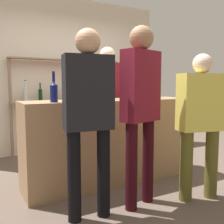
# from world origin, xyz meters

# --- Properties ---
(ground_plane) EXTENTS (16.00, 16.00, 0.00)m
(ground_plane) POSITION_xyz_m (0.00, 0.00, 0.00)
(ground_plane) COLOR brown
(bar_counter) EXTENTS (2.21, 0.56, 1.05)m
(bar_counter) POSITION_xyz_m (0.00, 0.00, 0.52)
(bar_counter) COLOR #997551
(bar_counter) RESTS_ON ground_plane
(back_wall) EXTENTS (3.81, 0.12, 2.80)m
(back_wall) POSITION_xyz_m (0.00, 1.88, 1.40)
(back_wall) COLOR beige
(back_wall) RESTS_ON ground_plane
(back_shelf) EXTENTS (2.01, 0.18, 1.68)m
(back_shelf) POSITION_xyz_m (-0.00, 1.70, 1.11)
(back_shelf) COLOR #897056
(back_shelf) RESTS_ON ground_plane
(counter_bottle_0) EXTENTS (0.08, 0.08, 0.32)m
(counter_bottle_0) POSITION_xyz_m (-0.02, 0.08, 1.17)
(counter_bottle_0) COLOR brown
(counter_bottle_0) RESTS_ON bar_counter
(counter_bottle_1) EXTENTS (0.09, 0.09, 0.34)m
(counter_bottle_1) POSITION_xyz_m (0.69, 0.04, 1.18)
(counter_bottle_1) COLOR black
(counter_bottle_1) RESTS_ON bar_counter
(counter_bottle_2) EXTENTS (0.08, 0.08, 0.33)m
(counter_bottle_2) POSITION_xyz_m (-0.78, -0.15, 1.17)
(counter_bottle_2) COLOR #0F1956
(counter_bottle_2) RESTS_ON bar_counter
(counter_bottle_3) EXTENTS (0.08, 0.08, 0.36)m
(counter_bottle_3) POSITION_xyz_m (0.48, -0.05, 1.18)
(counter_bottle_3) COLOR black
(counter_bottle_3) RESTS_ON bar_counter
(cork_jar) EXTENTS (0.13, 0.13, 0.13)m
(cork_jar) POSITION_xyz_m (0.19, -0.10, 1.11)
(cork_jar) COLOR silver
(cork_jar) RESTS_ON bar_counter
(customer_left) EXTENTS (0.46, 0.25, 1.72)m
(customer_left) POSITION_xyz_m (-0.64, -0.74, 1.02)
(customer_left) COLOR black
(customer_left) RESTS_ON ground_plane
(customer_right) EXTENTS (0.52, 0.32, 1.55)m
(customer_right) POSITION_xyz_m (0.56, -0.92, 0.89)
(customer_right) COLOR brown
(customer_right) RESTS_ON ground_plane
(server_behind_counter) EXTENTS (0.43, 0.25, 1.79)m
(server_behind_counter) POSITION_xyz_m (0.29, 0.67, 1.08)
(server_behind_counter) COLOR black
(server_behind_counter) RESTS_ON ground_plane
(customer_center) EXTENTS (0.46, 0.30, 1.80)m
(customer_center) POSITION_xyz_m (-0.08, -0.75, 1.08)
(customer_center) COLOR black
(customer_center) RESTS_ON ground_plane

